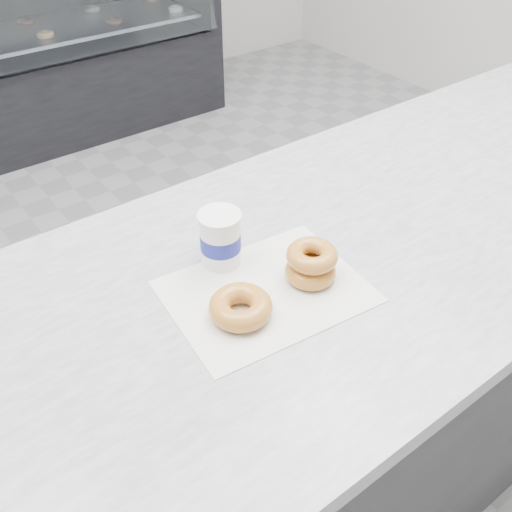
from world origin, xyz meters
The scene contains 7 objects.
ground centered at (0.00, 0.00, 0.00)m, with size 5.00×5.00×0.00m, color gray.
counter centered at (0.00, -0.60, 0.45)m, with size 3.06×0.76×0.90m.
display_case centered at (0.00, 2.12, 0.49)m, with size 2.40×0.74×1.25m.
wax_paper centered at (-0.30, -0.63, 0.90)m, with size 0.34×0.26×0.00m, color silver.
donut_single centered at (-0.37, -0.65, 0.92)m, with size 0.11×0.11×0.04m, color #CD8438.
donut_stack centered at (-0.21, -0.64, 0.93)m, with size 0.11×0.11×0.06m.
coffee_cup centered at (-0.31, -0.51, 0.95)m, with size 0.08×0.08×0.11m.
Camera 1 is at (-0.76, -1.21, 1.58)m, focal length 40.00 mm.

